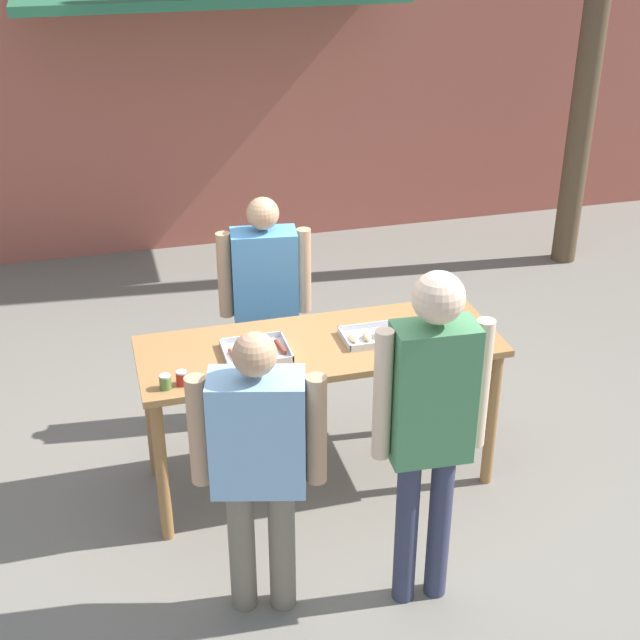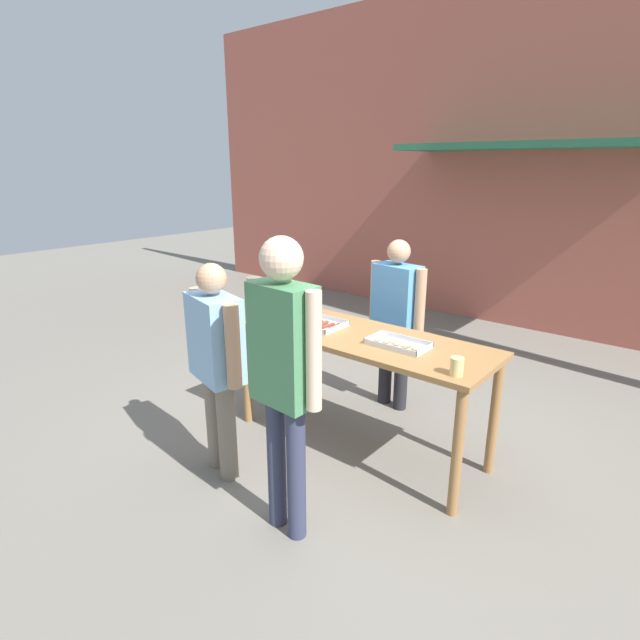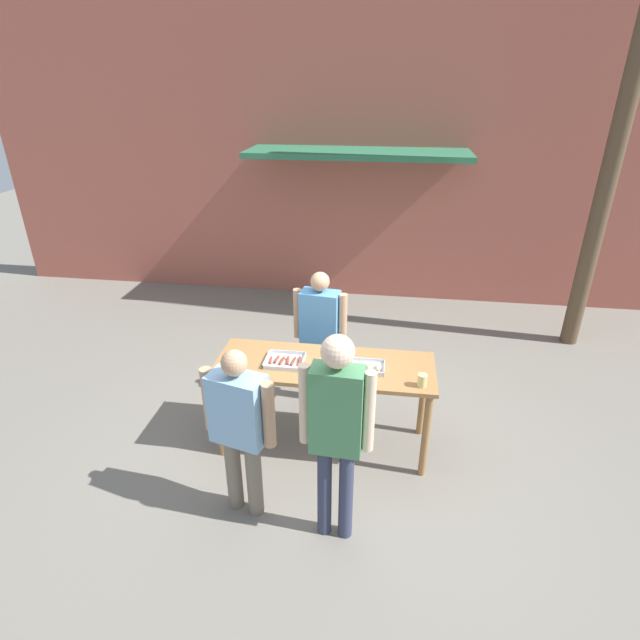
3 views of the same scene
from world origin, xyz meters
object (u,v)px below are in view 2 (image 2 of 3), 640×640
Objects in this scene: condiment_jar_mustard at (253,316)px; condiment_jar_ketchup at (262,317)px; food_tray_buns at (399,344)px; beer_cup at (457,367)px; person_customer_holding_hotdog at (216,355)px; person_customer_with_cup at (284,363)px; person_server_behind_table at (396,311)px; food_tray_sausages at (320,324)px.

condiment_jar_mustard and condiment_jar_ketchup have the same top height.
beer_cup reaches higher than food_tray_buns.
beer_cup is 0.07× the size of person_customer_holding_hotdog.
person_customer_with_cup is at bearing -36.03° from condiment_jar_mustard.
condiment_jar_ketchup is at bearing -35.58° from person_customer_with_cup.
person_server_behind_table reaches higher than food_tray_buns.
food_tray_sausages is 0.93m from person_customer_holding_hotdog.
person_server_behind_table reaches higher than beer_cup.
food_tray_buns is at bearing 157.90° from beer_cup.
condiment_jar_ketchup is at bearing -169.67° from food_tray_buns.
condiment_jar_mustard is 0.04× the size of person_customer_with_cup.
food_tray_buns is 1.08m from person_customer_with_cup.
person_server_behind_table is (-1.05, 1.02, -0.07)m from beer_cup.
person_customer_with_cup is (0.79, -0.15, 0.19)m from person_customer_holding_hotdog.
condiment_jar_mustard is (-0.53, -0.23, 0.03)m from food_tray_sausages.
person_server_behind_table is at bearing 56.98° from condiment_jar_ketchup.
food_tray_buns is at bearing -0.21° from food_tray_sausages.
beer_cup is at bearing -124.86° from person_customer_with_cup.
food_tray_buns is 1.29m from person_customer_holding_hotdog.
food_tray_buns is 0.24× the size of person_customer_with_cup.
person_server_behind_table is at bearing 122.46° from food_tray_buns.
beer_cup is 0.06× the size of person_customer_with_cup.
beer_cup is 1.08m from person_customer_with_cup.
person_customer_holding_hotdog reaches higher than food_tray_buns.
condiment_jar_mustard is at bearing -118.59° from person_server_behind_table.
person_customer_holding_hotdog reaches higher than food_tray_sausages.
person_server_behind_table is (-0.51, 0.81, -0.03)m from food_tray_buns.
beer_cup is at bearing 0.35° from condiment_jar_mustard.
beer_cup is at bearing -9.90° from food_tray_sausages.
food_tray_sausages is at bearing 26.06° from condiment_jar_ketchup.
condiment_jar_mustard is at bearing -48.26° from person_customer_holding_hotdog.
person_customer_with_cup reaches higher than food_tray_sausages.
person_server_behind_table is at bearing 135.75° from beer_cup.
person_server_behind_table is (0.75, 1.04, -0.05)m from condiment_jar_mustard.
person_customer_with_cup is at bearing -96.48° from food_tray_buns.
condiment_jar_ketchup is 1.36m from person_customer_with_cup.
beer_cup is 1.47m from person_server_behind_table.
beer_cup is 0.07× the size of person_server_behind_table.
food_tray_sausages is 4.63× the size of condiment_jar_ketchup.
person_customer_with_cup is at bearing -176.09° from person_customer_holding_hotdog.
person_customer_holding_hotdog reaches higher than condiment_jar_ketchup.
food_tray_buns is 0.95m from person_server_behind_table.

